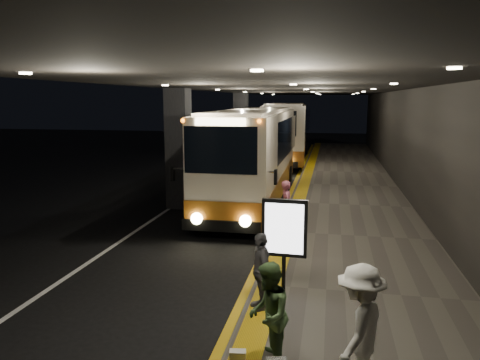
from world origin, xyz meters
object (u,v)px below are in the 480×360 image
(passenger_waiting_white, at_px, (360,329))
(info_sign, at_px, (284,230))
(coach_second, at_px, (287,134))
(passenger_boarding, at_px, (287,206))
(passenger_waiting_grey, at_px, (261,271))
(coach_main, at_px, (254,159))
(passenger_waiting_green, at_px, (268,315))
(stanchion_post, at_px, (288,228))
(bag_plain, at_px, (238,360))

(passenger_waiting_white, xyz_separation_m, info_sign, (-1.31, 3.06, 0.42))
(coach_second, xyz_separation_m, passenger_waiting_white, (3.35, -24.79, -0.73))
(passenger_boarding, height_order, passenger_waiting_white, passenger_waiting_white)
(passenger_boarding, distance_m, passenger_waiting_white, 7.64)
(passenger_waiting_grey, bearing_deg, passenger_boarding, 157.00)
(coach_main, xyz_separation_m, passenger_waiting_green, (2.14, -11.55, -0.76))
(stanchion_post, bearing_deg, passenger_waiting_green, -87.75)
(stanchion_post, bearing_deg, passenger_boarding, 96.92)
(coach_main, relative_size, passenger_boarding, 7.44)
(passenger_waiting_white, relative_size, stanchion_post, 1.63)
(coach_second, height_order, passenger_waiting_green, coach_second)
(passenger_waiting_grey, relative_size, info_sign, 0.76)
(passenger_waiting_green, bearing_deg, bag_plain, -61.73)
(coach_main, bearing_deg, coach_second, 88.83)
(passenger_waiting_white, distance_m, passenger_waiting_grey, 2.74)
(coach_main, relative_size, passenger_waiting_white, 6.50)
(passenger_waiting_green, xyz_separation_m, info_sign, (-0.05, 2.68, 0.52))
(passenger_waiting_grey, bearing_deg, bag_plain, -23.85)
(coach_main, bearing_deg, passenger_boarding, -69.80)
(passenger_waiting_white, height_order, bag_plain, passenger_waiting_white)
(passenger_waiting_grey, bearing_deg, coach_main, 166.97)
(coach_main, bearing_deg, bag_plain, -82.60)
(passenger_boarding, bearing_deg, passenger_waiting_green, 172.32)
(coach_second, height_order, passenger_waiting_grey, coach_second)
(passenger_waiting_green, relative_size, info_sign, 0.81)
(passenger_waiting_green, distance_m, info_sign, 2.73)
(info_sign, bearing_deg, coach_main, 105.84)
(stanchion_post, bearing_deg, coach_second, 95.66)
(passenger_waiting_green, xyz_separation_m, passenger_waiting_grey, (-0.38, 1.81, -0.04))
(passenger_waiting_green, xyz_separation_m, stanchion_post, (-0.22, 5.51, -0.24))
(passenger_waiting_white, xyz_separation_m, bag_plain, (-1.67, 0.14, -0.73))
(coach_second, xyz_separation_m, passenger_boarding, (1.68, -17.34, -0.84))
(passenger_waiting_white, height_order, passenger_waiting_grey, passenger_waiting_white)
(stanchion_post, bearing_deg, info_sign, -86.59)
(passenger_boarding, bearing_deg, stanchion_post, 175.96)
(coach_main, relative_size, passenger_waiting_grey, 7.76)
(coach_second, distance_m, stanchion_post, 19.02)
(passenger_waiting_green, bearing_deg, passenger_waiting_white, 70.84)
(passenger_waiting_green, height_order, passenger_waiting_white, passenger_waiting_white)
(coach_second, bearing_deg, coach_main, -93.10)
(coach_main, xyz_separation_m, stanchion_post, (1.92, -6.04, -1.00))
(passenger_boarding, xyz_separation_m, info_sign, (0.36, -4.40, 0.53))
(passenger_boarding, xyz_separation_m, bag_plain, (0.00, -7.32, -0.61))
(bag_plain, bearing_deg, coach_second, 93.91)
(passenger_waiting_green, relative_size, stanchion_post, 1.45)
(passenger_waiting_green, height_order, stanchion_post, passenger_waiting_green)
(coach_main, height_order, passenger_waiting_green, coach_main)
(passenger_waiting_white, bearing_deg, bag_plain, -73.27)
(bag_plain, bearing_deg, info_sign, 83.00)
(passenger_waiting_green, bearing_deg, coach_main, -172.03)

